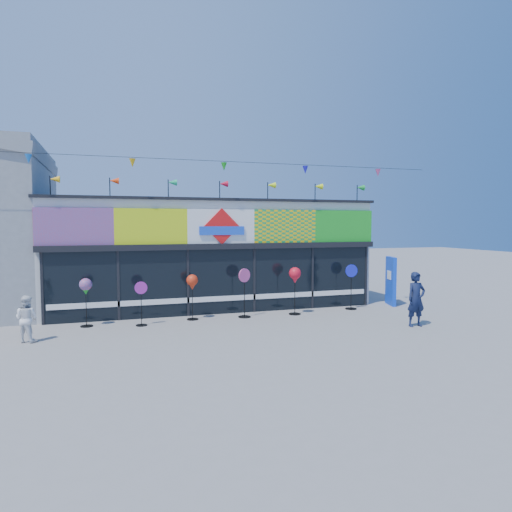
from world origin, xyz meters
name	(u,v)px	position (x,y,z in m)	size (l,w,h in m)	color
ground	(250,336)	(0.00, 0.00, 0.00)	(80.00, 80.00, 0.00)	gray
kite_shop	(207,252)	(0.00, 5.94, 2.05)	(16.00, 5.70, 5.31)	silver
blue_sign	(391,281)	(6.75, 3.13, 0.95)	(0.41, 0.95, 1.89)	blue
spinner_0	(86,288)	(-4.48, 2.72, 1.21)	(0.38, 0.38, 1.51)	black
spinner_1	(141,302)	(-2.85, 2.34, 0.73)	(0.39, 0.35, 1.39)	black
spinner_2	(192,284)	(-1.17, 2.75, 1.21)	(0.38, 0.38, 1.51)	black
spinner_3	(244,292)	(0.59, 2.58, 0.89)	(0.45, 0.43, 1.68)	black
spinner_4	(295,277)	(2.42, 2.52, 1.34)	(0.42, 0.42, 1.67)	black
spinner_5	(351,286)	(4.81, 2.79, 0.89)	(0.47, 0.43, 1.68)	black
adult_man	(416,299)	(5.28, -0.38, 0.85)	(0.62, 0.41, 1.70)	#121B3B
child	(26,319)	(-5.93, 1.25, 0.64)	(0.62, 0.36, 1.27)	white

